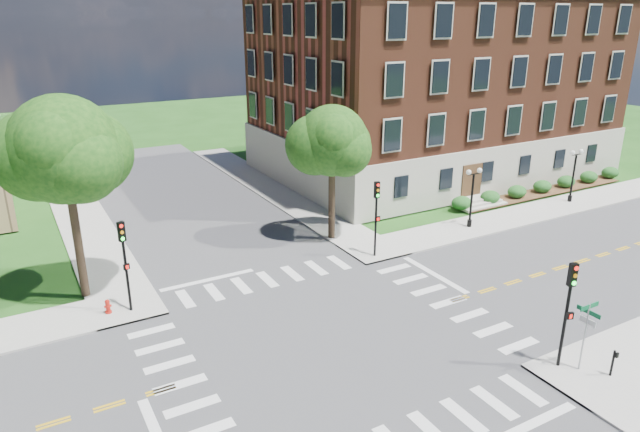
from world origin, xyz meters
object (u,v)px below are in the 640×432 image
traffic_signal_nw (124,255)px  fire_hydrant (108,307)px  traffic_signal_ne (376,209)px  push_button_post (613,362)px  street_sign_pole (587,324)px  traffic_signal_se (568,302)px  twin_lamp_east (574,172)px  twin_lamp_west (472,194)px

traffic_signal_nw → fire_hydrant: 2.93m
traffic_signal_ne → push_button_post: (1.46, -15.20, -2.39)m
street_sign_pole → fire_hydrant: size_ratio=4.13×
traffic_signal_se → twin_lamp_east: (19.73, 14.92, -0.66)m
traffic_signal_nw → fire_hydrant: (-1.06, 0.27, -2.72)m
traffic_signal_ne → twin_lamp_west: (8.80, 0.97, -0.66)m
traffic_signal_nw → twin_lamp_west: bearing=1.4°
traffic_signal_ne → street_sign_pole: 14.27m
twin_lamp_west → fire_hydrant: twin_lamp_west is taller
traffic_signal_nw → street_sign_pole: size_ratio=1.55×
traffic_signal_se → push_button_post: bearing=-50.9°
street_sign_pole → push_button_post: 1.95m
twin_lamp_east → push_button_post: (-18.44, -16.50, -1.73)m
traffic_signal_se → traffic_signal_nw: 20.49m
twin_lamp_east → street_sign_pole: twin_lamp_east is taller
street_sign_pole → traffic_signal_se: bearing=131.3°
traffic_signal_ne → twin_lamp_west: traffic_signal_ne is taller
traffic_signal_ne → push_button_post: size_ratio=4.00×
traffic_signal_ne → twin_lamp_east: traffic_signal_ne is taller
twin_lamp_west → traffic_signal_se: bearing=-120.6°
traffic_signal_ne → fire_hydrant: bearing=177.7°
traffic_signal_se → traffic_signal_ne: bearing=90.7°
traffic_signal_se → push_button_post: (1.29, -1.59, -2.39)m
traffic_signal_ne → street_sign_pole: traffic_signal_ne is taller
traffic_signal_se → fire_hydrant: size_ratio=6.40×
street_sign_pole → push_button_post: street_sign_pole is taller
traffic_signal_ne → traffic_signal_nw: same height
traffic_signal_se → traffic_signal_nw: size_ratio=1.00×
traffic_signal_ne → push_button_post: traffic_signal_ne is taller
traffic_signal_ne → twin_lamp_west: bearing=6.3°
street_sign_pole → traffic_signal_nw: bearing=136.7°
twin_lamp_west → street_sign_pole: twin_lamp_west is taller
twin_lamp_east → push_button_post: 24.81m
twin_lamp_west → street_sign_pole: 17.22m
traffic_signal_nw → push_button_post: traffic_signal_nw is taller
traffic_signal_se → twin_lamp_east: traffic_signal_se is taller
traffic_signal_nw → fire_hydrant: size_ratio=6.40×
traffic_signal_ne → street_sign_pole: bearing=-87.1°
traffic_signal_nw → street_sign_pole: 21.32m
traffic_signal_se → street_sign_pole: bearing=-48.7°
traffic_signal_ne → twin_lamp_east: size_ratio=1.13×
traffic_signal_nw → twin_lamp_west: 23.61m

